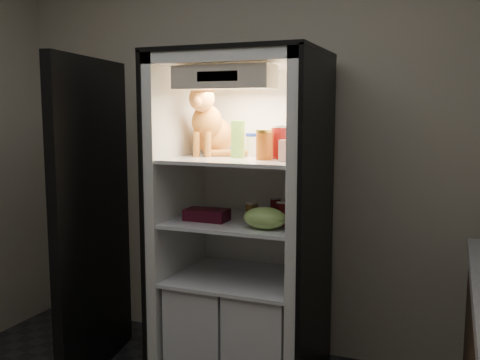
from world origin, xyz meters
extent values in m
plane|color=#A59C89|center=(0.00, 1.80, 1.35)|extent=(3.60, 0.00, 3.60)
cube|color=white|center=(0.00, 1.67, 0.93)|extent=(0.85, 0.06, 1.85)
cube|color=white|center=(-0.40, 1.35, 0.93)|extent=(0.06, 0.70, 1.85)
cube|color=white|center=(0.40, 1.35, 0.93)|extent=(0.06, 0.70, 1.85)
cube|color=white|center=(0.00, 1.35, 1.82)|extent=(0.85, 0.70, 0.06)
cube|color=black|center=(-0.44, 1.35, 0.93)|extent=(0.02, 0.72, 1.87)
cube|color=black|center=(0.44, 1.35, 0.93)|extent=(0.02, 0.72, 1.87)
cube|color=black|center=(0.00, 1.35, 1.86)|extent=(0.90, 0.72, 0.02)
cube|color=white|center=(0.00, 1.32, 1.28)|extent=(0.73, 0.62, 0.02)
cube|color=white|center=(0.00, 1.32, 0.93)|extent=(0.73, 0.62, 0.02)
cube|color=white|center=(-0.18, 1.32, 0.35)|extent=(0.34, 0.58, 0.48)
cube|color=white|center=(0.18, 1.32, 0.35)|extent=(0.34, 0.58, 0.48)
cube|color=white|center=(0.00, 1.32, 0.60)|extent=(0.73, 0.62, 0.02)
cube|color=#F1E1C5|center=(0.00, 1.11, 1.72)|extent=(0.52, 0.18, 0.12)
cube|color=black|center=(0.00, 1.02, 1.72)|extent=(0.22, 0.01, 0.05)
cube|color=black|center=(-0.84, 1.10, 0.93)|extent=(0.21, 0.87, 1.85)
cube|color=white|center=(-0.85, 1.05, 0.55)|extent=(0.17, 0.64, 0.12)
cube|color=white|center=(-0.85, 1.05, 1.05)|extent=(0.17, 0.64, 0.12)
ellipsoid|color=#C57319|center=(-0.23, 1.48, 1.40)|extent=(0.23, 0.28, 0.23)
ellipsoid|color=#C57319|center=(-0.22, 1.37, 1.49)|extent=(0.19, 0.17, 0.20)
sphere|color=orange|center=(-0.22, 1.30, 1.62)|extent=(0.15, 0.15, 0.14)
sphere|color=orange|center=(-0.22, 1.24, 1.60)|extent=(0.06, 0.06, 0.06)
cone|color=orange|center=(-0.26, 1.31, 1.69)|extent=(0.06, 0.06, 0.07)
cone|color=orange|center=(-0.18, 1.31, 1.69)|extent=(0.06, 0.06, 0.07)
cylinder|color=#C57319|center=(-0.25, 1.30, 1.36)|extent=(0.04, 0.04, 0.14)
cylinder|color=#C57319|center=(-0.18, 1.30, 1.36)|extent=(0.04, 0.04, 0.14)
cylinder|color=#C57319|center=(-0.10, 1.38, 1.31)|extent=(0.25, 0.15, 0.04)
cylinder|color=green|center=(-0.01, 1.33, 1.38)|extent=(0.08, 0.08, 0.19)
cylinder|color=green|center=(-0.01, 1.33, 1.49)|extent=(0.08, 0.08, 0.02)
cylinder|color=white|center=(0.03, 1.46, 1.35)|extent=(0.09, 0.09, 0.11)
cylinder|color=#1830AD|center=(0.03, 1.46, 1.41)|extent=(0.09, 0.09, 0.02)
cylinder|color=maroon|center=(0.17, 1.26, 1.36)|extent=(0.09, 0.09, 0.15)
cylinder|color=gold|center=(0.17, 1.26, 1.44)|extent=(0.09, 0.09, 0.02)
cylinder|color=#9F1515|center=(0.23, 1.35, 1.38)|extent=(0.11, 0.11, 0.17)
cylinder|color=white|center=(0.23, 1.35, 1.47)|extent=(0.11, 0.11, 0.01)
cube|color=white|center=(0.31, 1.20, 1.35)|extent=(0.07, 0.07, 0.11)
cylinder|color=black|center=(0.17, 1.45, 0.99)|extent=(0.06, 0.06, 0.11)
cylinder|color=#B2B2B2|center=(0.17, 1.45, 1.05)|extent=(0.06, 0.06, 0.00)
cylinder|color=black|center=(0.30, 1.37, 1.01)|extent=(0.07, 0.07, 0.13)
cylinder|color=#B2B2B2|center=(0.30, 1.37, 1.07)|extent=(0.07, 0.07, 0.00)
cylinder|color=black|center=(0.27, 1.27, 1.00)|extent=(0.07, 0.07, 0.12)
cylinder|color=#B2B2B2|center=(0.27, 1.27, 1.06)|extent=(0.07, 0.07, 0.00)
cylinder|color=brown|center=(0.06, 1.35, 0.98)|extent=(0.07, 0.07, 0.09)
cylinder|color=#B2B2B2|center=(0.06, 1.35, 1.03)|extent=(0.07, 0.07, 0.01)
ellipsoid|color=#97CD5F|center=(0.21, 1.15, 1.00)|extent=(0.23, 0.17, 0.11)
cube|color=#460B19|center=(-0.22, 1.23, 0.97)|extent=(0.13, 0.13, 0.06)
cube|color=#460B19|center=(-0.11, 1.23, 0.97)|extent=(0.13, 0.13, 0.07)
camera|label=1|loc=(1.11, -1.43, 1.55)|focal=40.00mm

